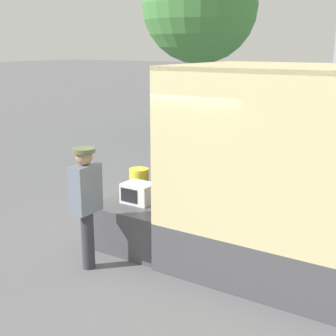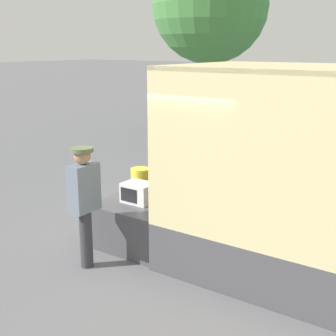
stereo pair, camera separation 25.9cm
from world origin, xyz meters
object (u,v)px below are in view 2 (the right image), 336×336
(orange_bucket, at_px, (140,179))
(worker_person, at_px, (84,195))
(street_tree, at_px, (210,5))
(portable_generator, at_px, (180,179))
(microwave, at_px, (139,193))

(orange_bucket, relative_size, worker_person, 0.22)
(orange_bucket, bearing_deg, street_tree, 112.99)
(street_tree, bearing_deg, worker_person, -69.09)
(portable_generator, distance_m, worker_person, 1.95)
(portable_generator, height_order, worker_person, worker_person)
(worker_person, height_order, street_tree, street_tree)
(microwave, relative_size, orange_bucket, 1.27)
(microwave, bearing_deg, portable_generator, 75.53)
(worker_person, distance_m, street_tree, 10.95)
(microwave, height_order, orange_bucket, orange_bucket)
(microwave, bearing_deg, street_tree, 113.85)
(portable_generator, distance_m, orange_bucket, 0.67)
(orange_bucket, bearing_deg, microwave, -54.02)
(orange_bucket, xyz_separation_m, street_tree, (-3.46, 8.15, 3.52))
(portable_generator, distance_m, street_tree, 9.48)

